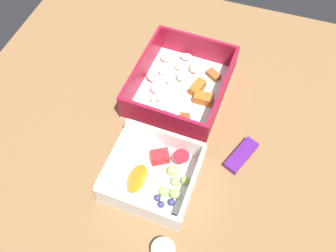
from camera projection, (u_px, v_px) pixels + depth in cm
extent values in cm
cube|color=brown|center=(168.00, 143.00, 61.07)|extent=(80.00, 80.00, 2.00)
cube|color=white|center=(181.00, 91.00, 65.70)|extent=(20.17, 17.28, 0.60)
cube|color=maroon|center=(197.00, 47.00, 67.88)|extent=(1.40, 16.36, 5.34)
cube|color=maroon|center=(162.00, 120.00, 58.50)|extent=(1.40, 16.36, 5.34)
cube|color=maroon|center=(222.00, 93.00, 61.66)|extent=(18.20, 1.49, 5.34)
cube|color=maroon|center=(142.00, 69.00, 64.72)|extent=(18.20, 1.49, 5.34)
ellipsoid|color=beige|center=(155.00, 87.00, 64.64)|extent=(3.00, 2.54, 1.27)
ellipsoid|color=beige|center=(166.00, 58.00, 68.77)|extent=(2.02, 2.54, 1.13)
ellipsoid|color=beige|center=(181.00, 75.00, 66.19)|extent=(2.98, 2.30, 1.36)
ellipsoid|color=beige|center=(154.00, 106.00, 62.44)|extent=(2.12, 2.52, 1.07)
ellipsoid|color=beige|center=(193.00, 67.00, 67.25)|extent=(3.41, 2.89, 1.45)
ellipsoid|color=beige|center=(164.00, 70.00, 66.97)|extent=(2.92, 2.60, 1.21)
ellipsoid|color=beige|center=(186.00, 57.00, 68.95)|extent=(1.90, 2.50, 1.16)
ellipsoid|color=beige|center=(170.00, 110.00, 61.94)|extent=(2.60, 2.11, 1.14)
ellipsoid|color=beige|center=(180.00, 67.00, 67.61)|extent=(1.53, 2.11, 1.02)
ellipsoid|color=beige|center=(153.00, 77.00, 65.86)|extent=(2.83, 3.36, 1.43)
cube|color=brown|center=(213.00, 75.00, 66.74)|extent=(2.88, 3.21, 1.07)
cube|color=#AD5B1E|center=(198.00, 88.00, 64.65)|extent=(3.85, 2.72, 1.70)
cube|color=red|center=(184.00, 122.00, 60.53)|extent=(2.95, 2.18, 1.74)
cube|color=#AD5B1E|center=(203.00, 98.00, 63.26)|extent=(2.15, 3.56, 1.73)
cube|color=#387A33|center=(168.00, 83.00, 66.23)|extent=(0.60, 0.40, 0.20)
cube|color=#387A33|center=(167.00, 61.00, 69.23)|extent=(0.60, 0.40, 0.20)
cube|color=#387A33|center=(151.00, 101.00, 63.95)|extent=(0.60, 0.40, 0.20)
cube|color=#387A33|center=(149.00, 106.00, 63.30)|extent=(0.60, 0.40, 0.20)
cube|color=#387A33|center=(151.00, 108.00, 63.04)|extent=(0.60, 0.40, 0.20)
cube|color=#387A33|center=(158.00, 101.00, 63.90)|extent=(0.60, 0.40, 0.20)
cube|color=white|center=(153.00, 179.00, 55.98)|extent=(13.75, 14.14, 0.60)
cube|color=white|center=(167.00, 139.00, 57.03)|extent=(1.05, 13.72, 4.44)
cube|color=white|center=(137.00, 209.00, 50.66)|extent=(1.05, 13.72, 4.44)
cube|color=white|center=(192.00, 186.00, 52.63)|extent=(12.12, 1.00, 4.44)
cube|color=white|center=(115.00, 159.00, 55.07)|extent=(12.12, 1.00, 4.44)
ellipsoid|color=orange|center=(137.00, 178.00, 53.17)|extent=(5.46, 5.06, 4.44)
cube|color=red|center=(162.00, 157.00, 56.72)|extent=(3.44, 3.72, 1.80)
cube|color=#F4EACC|center=(157.00, 177.00, 54.98)|extent=(3.12, 3.20, 1.54)
sphere|color=#9ECC60|center=(175.00, 194.00, 53.38)|extent=(1.70, 1.70, 1.70)
sphere|color=#9ECC60|center=(172.00, 171.00, 55.43)|extent=(1.78, 1.78, 1.78)
sphere|color=#9ECC60|center=(185.00, 180.00, 54.71)|extent=(1.43, 1.43, 1.43)
sphere|color=#9ECC60|center=(175.00, 182.00, 54.54)|extent=(1.53, 1.53, 1.53)
sphere|color=#9ECC60|center=(164.00, 191.00, 53.58)|extent=(1.67, 1.67, 1.67)
cone|color=red|center=(181.00, 159.00, 56.36)|extent=(2.67, 2.67, 2.14)
sphere|color=navy|center=(157.00, 198.00, 53.32)|extent=(1.11, 1.11, 1.11)
sphere|color=navy|center=(171.00, 202.00, 52.91)|extent=(1.15, 1.15, 1.15)
sphere|color=navy|center=(161.00, 204.00, 52.76)|extent=(1.09, 1.09, 1.09)
sphere|color=navy|center=(173.00, 217.00, 51.69)|extent=(1.12, 1.12, 1.12)
cube|color=#51197A|center=(241.00, 155.00, 57.93)|extent=(7.38, 4.93, 1.20)
cylinder|color=white|center=(163.00, 251.00, 49.35)|extent=(3.45, 3.45, 1.79)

